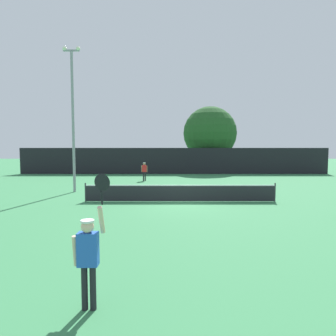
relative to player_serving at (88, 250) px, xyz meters
The scene contains 9 objects.
ground_plane 11.14m from the player_serving, 78.62° to the left, with size 120.00×120.00×0.00m, color #387F4C.
tennis_net 11.10m from the player_serving, 78.62° to the left, with size 10.82×0.08×1.07m.
perimeter_fence 27.82m from the player_serving, 85.49° to the left, with size 35.39×0.12×3.00m, color black.
player_serving is the anchor object (origin of this frame).
player_receiving 20.94m from the player_serving, 91.84° to the left, with size 0.57×0.25×1.67m.
tennis_ball 14.57m from the player_serving, 82.35° to the left, with size 0.07×0.07×0.07m, color #CCE033.
light_pole 15.88m from the player_serving, 108.97° to the left, with size 1.18×0.28×9.80m.
large_tree 32.67m from the player_serving, 77.81° to the left, with size 6.77×6.77×8.25m.
parked_car_near 33.92m from the player_serving, 74.47° to the left, with size 2.21×4.33×1.69m.
Camera 1 is at (-0.69, -16.16, 3.09)m, focal length 30.80 mm.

